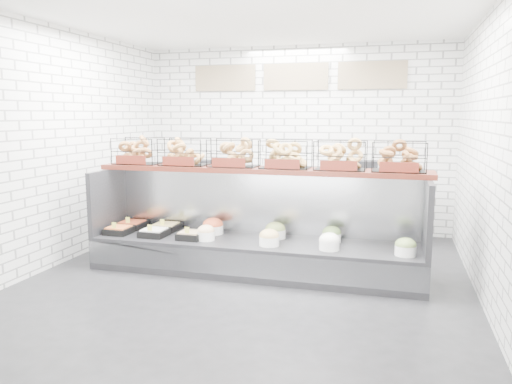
% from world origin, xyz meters
% --- Properties ---
extents(ground, '(5.50, 5.50, 0.00)m').
position_xyz_m(ground, '(0.00, 0.00, 0.00)').
color(ground, black).
rests_on(ground, ground).
extents(room_shell, '(5.02, 5.51, 3.01)m').
position_xyz_m(room_shell, '(0.00, 0.60, 2.06)').
color(room_shell, silver).
rests_on(room_shell, ground).
extents(display_case, '(4.00, 0.90, 1.20)m').
position_xyz_m(display_case, '(-0.02, 0.34, 0.33)').
color(display_case, black).
rests_on(display_case, ground).
extents(bagel_shelf, '(4.10, 0.50, 0.40)m').
position_xyz_m(bagel_shelf, '(-0.00, 0.52, 1.40)').
color(bagel_shelf, '#40140D').
rests_on(bagel_shelf, display_case).
extents(prep_counter, '(4.00, 0.60, 1.20)m').
position_xyz_m(prep_counter, '(-0.01, 2.43, 0.47)').
color(prep_counter, '#93969B').
rests_on(prep_counter, ground).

